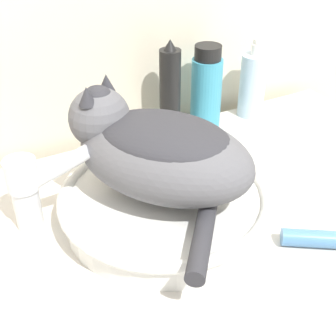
% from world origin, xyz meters
% --- Properties ---
extents(sink_basin, '(0.36, 0.36, 0.06)m').
position_xyz_m(sink_basin, '(-0.03, 0.23, 0.86)').
color(sink_basin, silver).
rests_on(sink_basin, vanity_counter).
extents(cat, '(0.32, 0.39, 0.17)m').
position_xyz_m(cat, '(-0.04, 0.24, 0.97)').
color(cat, '#56565B').
rests_on(cat, sink_basin).
extents(faucet, '(0.14, 0.08, 0.15)m').
position_xyz_m(faucet, '(-0.23, 0.31, 0.91)').
color(faucet, silver).
rests_on(faucet, vanity_counter).
extents(mouthwash_bottle, '(0.07, 0.07, 0.19)m').
position_xyz_m(mouthwash_bottle, '(0.20, 0.48, 0.93)').
color(mouthwash_bottle, teal).
rests_on(mouthwash_bottle, vanity_counter).
extents(hairspray_can_black, '(0.05, 0.05, 0.22)m').
position_xyz_m(hairspray_can_black, '(0.11, 0.48, 0.94)').
color(hairspray_can_black, black).
rests_on(hairspray_can_black, vanity_counter).
extents(soap_pump_bottle, '(0.06, 0.06, 0.19)m').
position_xyz_m(soap_pump_bottle, '(0.33, 0.48, 0.91)').
color(soap_pump_bottle, silver).
rests_on(soap_pump_bottle, vanity_counter).
extents(cream_tube, '(0.14, 0.11, 0.03)m').
position_xyz_m(cream_tube, '(0.16, 0.04, 0.85)').
color(cream_tube, '#4C7FB2').
rests_on(cream_tube, vanity_counter).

